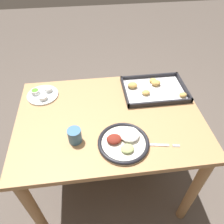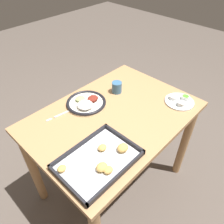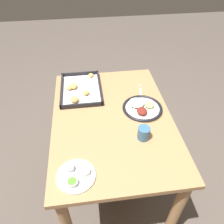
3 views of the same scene
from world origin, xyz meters
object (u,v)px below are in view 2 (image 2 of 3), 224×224
(dinner_plate, at_px, (86,103))
(fork, at_px, (64,113))
(saucer_plate, at_px, (180,101))
(drinking_cup, at_px, (117,87))
(baking_tray, at_px, (100,160))

(dinner_plate, relative_size, fork, 1.25)
(saucer_plate, bearing_deg, fork, -37.58)
(fork, bearing_deg, saucer_plate, 152.00)
(fork, bearing_deg, drinking_cup, 178.07)
(saucer_plate, height_order, baking_tray, baking_tray)
(baking_tray, bearing_deg, fork, -102.76)
(dinner_plate, relative_size, baking_tray, 0.66)
(drinking_cup, bearing_deg, fork, -11.51)
(dinner_plate, xyz_separation_m, fork, (0.16, -0.03, -0.01))
(fork, relative_size, drinking_cup, 2.66)
(dinner_plate, bearing_deg, baking_tray, 56.83)
(saucer_plate, height_order, drinking_cup, drinking_cup)
(dinner_plate, xyz_separation_m, drinking_cup, (-0.24, 0.05, 0.02))
(fork, distance_m, saucer_plate, 0.75)
(dinner_plate, height_order, baking_tray, dinner_plate)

